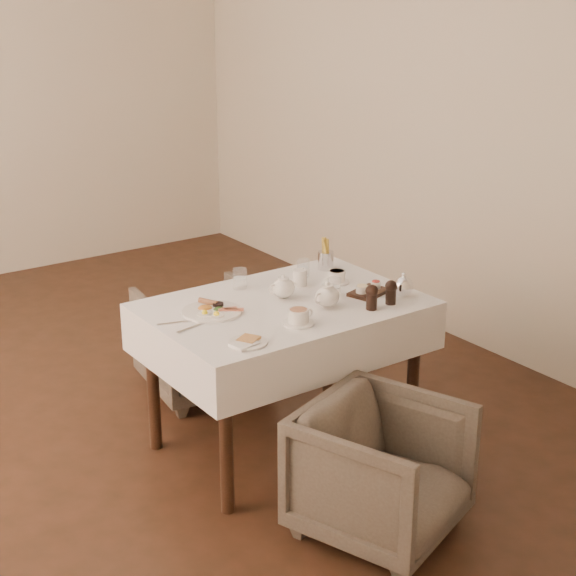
% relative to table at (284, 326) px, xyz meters
% --- Properties ---
extents(table, '(1.28, 0.88, 0.75)m').
position_rel_table_xyz_m(table, '(0.00, 0.00, 0.00)').
color(table, black).
rests_on(table, ground).
extents(armchair_near, '(0.79, 0.80, 0.57)m').
position_rel_table_xyz_m(armchair_near, '(-0.09, -0.83, -0.35)').
color(armchair_near, '#473C34').
rests_on(armchair_near, ground).
extents(armchair_far, '(0.71, 0.72, 0.59)m').
position_rel_table_xyz_m(armchair_far, '(-0.01, 0.77, -0.34)').
color(armchair_far, '#473C34').
rests_on(armchair_far, ground).
extents(breakfast_plate, '(0.28, 0.28, 0.03)m').
position_rel_table_xyz_m(breakfast_plate, '(-0.34, 0.09, 0.13)').
color(breakfast_plate, white).
rests_on(breakfast_plate, table).
extents(side_plate, '(0.17, 0.17, 0.02)m').
position_rel_table_xyz_m(side_plate, '(-0.41, -0.31, 0.12)').
color(side_plate, white).
rests_on(side_plate, table).
extents(teapot_centre, '(0.16, 0.13, 0.12)m').
position_rel_table_xyz_m(teapot_centre, '(0.04, 0.06, 0.18)').
color(teapot_centre, white).
rests_on(teapot_centre, table).
extents(teapot_front, '(0.18, 0.15, 0.13)m').
position_rel_table_xyz_m(teapot_front, '(0.13, -0.16, 0.18)').
color(teapot_front, white).
rests_on(teapot_front, table).
extents(creamer, '(0.08, 0.08, 0.08)m').
position_rel_table_xyz_m(creamer, '(0.21, 0.16, 0.16)').
color(creamer, white).
rests_on(creamer, table).
extents(teacup_near, '(0.14, 0.14, 0.07)m').
position_rel_table_xyz_m(teacup_near, '(-0.10, -0.25, 0.15)').
color(teacup_near, white).
rests_on(teacup_near, table).
extents(teacup_far, '(0.13, 0.13, 0.06)m').
position_rel_table_xyz_m(teacup_far, '(0.39, 0.09, 0.15)').
color(teacup_far, white).
rests_on(teacup_far, table).
extents(glass_left, '(0.08, 0.08, 0.10)m').
position_rel_table_xyz_m(glass_left, '(-0.06, 0.30, 0.17)').
color(glass_left, silver).
rests_on(glass_left, table).
extents(glass_mid, '(0.08, 0.08, 0.09)m').
position_rel_table_xyz_m(glass_mid, '(0.25, -0.06, 0.16)').
color(glass_mid, silver).
rests_on(glass_mid, table).
extents(glass_right, '(0.07, 0.07, 0.09)m').
position_rel_table_xyz_m(glass_right, '(0.30, 0.26, 0.16)').
color(glass_right, silver).
rests_on(glass_right, table).
extents(condiment_board, '(0.22, 0.18, 0.05)m').
position_rel_table_xyz_m(condiment_board, '(0.41, -0.14, 0.13)').
color(condiment_board, black).
rests_on(condiment_board, table).
extents(pepper_mill_left, '(0.08, 0.08, 0.12)m').
position_rel_table_xyz_m(pepper_mill_left, '(0.29, -0.30, 0.18)').
color(pepper_mill_left, black).
rests_on(pepper_mill_left, table).
extents(pepper_mill_right, '(0.07, 0.07, 0.12)m').
position_rel_table_xyz_m(pepper_mill_right, '(0.41, -0.30, 0.18)').
color(pepper_mill_right, black).
rests_on(pepper_mill_right, table).
extents(silver_pot, '(0.14, 0.12, 0.12)m').
position_rel_table_xyz_m(silver_pot, '(0.52, -0.26, 0.18)').
color(silver_pot, white).
rests_on(silver_pot, table).
extents(fries_cup, '(0.08, 0.08, 0.17)m').
position_rel_table_xyz_m(fries_cup, '(0.47, 0.29, 0.19)').
color(fries_cup, silver).
rests_on(fries_cup, table).
extents(cutlery_fork, '(0.19, 0.07, 0.00)m').
position_rel_table_xyz_m(cutlery_fork, '(-0.53, 0.07, 0.12)').
color(cutlery_fork, silver).
rests_on(cutlery_fork, table).
extents(cutlery_knife, '(0.20, 0.06, 0.00)m').
position_rel_table_xyz_m(cutlery_knife, '(-0.49, -0.02, 0.12)').
color(cutlery_knife, silver).
rests_on(cutlery_knife, table).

